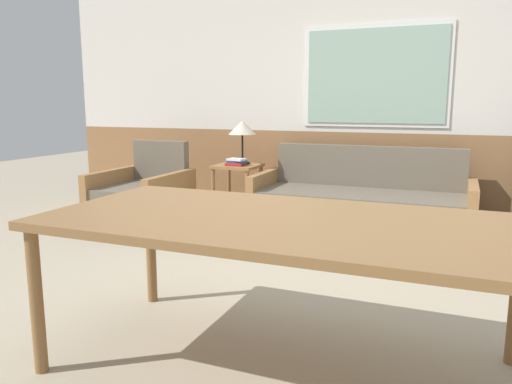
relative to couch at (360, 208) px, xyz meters
name	(u,v)px	position (x,y,z in m)	size (l,w,h in m)	color
ground_plane	(279,315)	(-0.08, -2.05, -0.25)	(16.00, 16.00, 0.00)	#B2A58C
wall_back	(368,90)	(-0.08, 0.58, 1.11)	(7.20, 0.09, 2.70)	#996B42
couch	(360,208)	(0.00, 0.00, 0.00)	(2.01, 0.79, 0.80)	#9E7042
armchair	(142,201)	(-2.08, -0.53, 0.00)	(0.78, 0.87, 0.83)	#9E7042
side_table	(237,177)	(-1.30, 0.07, 0.21)	(0.44, 0.44, 0.59)	#9E7042
table_lamp	(242,129)	(-1.28, 0.14, 0.71)	(0.29, 0.29, 0.45)	black
book_stack	(236,162)	(-1.28, 0.00, 0.37)	(0.20, 0.17, 0.07)	#B22823
dining_table	(281,230)	(0.12, -2.60, 0.42)	(2.14, 1.03, 0.72)	olive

